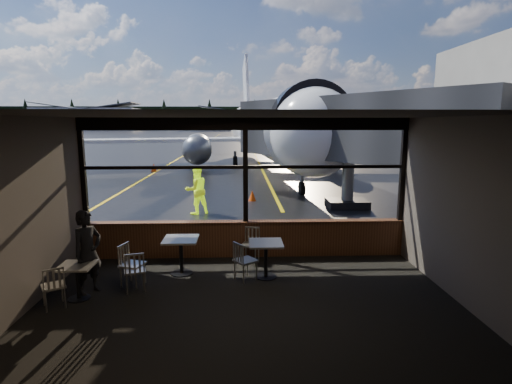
{
  "coord_description": "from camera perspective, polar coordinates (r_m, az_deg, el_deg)",
  "views": [
    {
      "loc": [
        -0.14,
        -9.79,
        3.38
      ],
      "look_at": [
        0.3,
        1.0,
        1.5
      ],
      "focal_mm": 28.0,
      "sensor_mm": 36.0,
      "label": 1
    }
  ],
  "objects": [
    {
      "name": "window_transom",
      "position": [
        9.85,
        -1.52,
        3.58
      ],
      "size": [
        8.0,
        0.1,
        0.08
      ],
      "primitive_type": "cube",
      "color": "black",
      "rests_on": "ground"
    },
    {
      "name": "ground_plane",
      "position": [
        129.83,
        -2.32,
        8.35
      ],
      "size": [
        520.0,
        520.0,
        0.0
      ],
      "primitive_type": "plane",
      "color": "black",
      "rests_on": "ground"
    },
    {
      "name": "mullion_left",
      "position": [
        10.57,
        -23.48,
        2.65
      ],
      "size": [
        0.12,
        0.12,
        2.6
      ],
      "primitive_type": "cube",
      "color": "black",
      "rests_on": "ground"
    },
    {
      "name": "fuel_tank_a",
      "position": [
        194.1,
        -11.36,
        9.55
      ],
      "size": [
        8.0,
        8.0,
        6.0
      ],
      "primitive_type": "cylinder",
      "color": "silver",
      "rests_on": "ground_plane"
    },
    {
      "name": "ground_crew",
      "position": [
        15.06,
        -8.51,
        0.29
      ],
      "size": [
        1.11,
        1.04,
        1.81
      ],
      "primitive_type": "imported",
      "rotation": [
        0.0,
        0.0,
        3.68
      ],
      "color": "#BFF219",
      "rests_on": "ground_plane"
    },
    {
      "name": "airliner",
      "position": [
        30.62,
        1.42,
        13.71
      ],
      "size": [
        32.45,
        37.89,
        10.88
      ],
      "primitive_type": null,
      "rotation": [
        0.0,
        0.0,
        0.08
      ],
      "color": "white",
      "rests_on": "ground_plane"
    },
    {
      "name": "chair_left_s",
      "position": [
        8.4,
        -26.97,
        -11.94
      ],
      "size": [
        0.61,
        0.61,
        0.82
      ],
      "primitive_type": null,
      "rotation": [
        0.0,
        0.0,
        0.56
      ],
      "color": "#AEA99D",
      "rests_on": "carpet_floor"
    },
    {
      "name": "cafe_table_near",
      "position": [
        8.9,
        1.4,
        -9.68
      ],
      "size": [
        0.73,
        0.73,
        0.8
      ],
      "primitive_type": null,
      "color": "gray",
      "rests_on": "carpet_floor"
    },
    {
      "name": "treeline",
      "position": [
        219.81,
        -2.36,
        10.53
      ],
      "size": [
        360.0,
        3.0,
        12.0
      ],
      "primitive_type": "cube",
      "color": "black",
      "rests_on": "ground_plane"
    },
    {
      "name": "passenger",
      "position": [
        8.64,
        -22.9,
        -7.95
      ],
      "size": [
        0.68,
        0.74,
        1.7
      ],
      "primitive_type": "imported",
      "rotation": [
        0.0,
        0.0,
        0.99
      ],
      "color": "black",
      "rests_on": "carpet_floor"
    },
    {
      "name": "cafe_table_left",
      "position": [
        8.59,
        -24.1,
        -11.67
      ],
      "size": [
        0.63,
        0.63,
        0.7
      ],
      "primitive_type": null,
      "color": "#9C9890",
      "rests_on": "carpet_floor"
    },
    {
      "name": "window_header",
      "position": [
        9.79,
        -1.55,
        9.7
      ],
      "size": [
        8.0,
        0.18,
        0.3
      ],
      "primitive_type": "cube",
      "color": "black",
      "rests_on": "ground"
    },
    {
      "name": "window_sill",
      "position": [
        10.22,
        -1.47,
        -6.79
      ],
      "size": [
        8.0,
        0.28,
        0.9
      ],
      "primitive_type": "cube",
      "color": "#4A2716",
      "rests_on": "ground"
    },
    {
      "name": "fuel_tank_b",
      "position": [
        192.82,
        -8.39,
        9.64
      ],
      "size": [
        8.0,
        8.0,
        6.0
      ],
      "primitive_type": "cylinder",
      "color": "silver",
      "rests_on": "ground_plane"
    },
    {
      "name": "chair_near_n",
      "position": [
        9.82,
        -0.8,
        -7.6
      ],
      "size": [
        0.58,
        0.58,
        0.86
      ],
      "primitive_type": null,
      "rotation": [
        0.0,
        0.0,
        2.85
      ],
      "color": "#A9A499",
      "rests_on": "carpet_floor"
    },
    {
      "name": "mullion_centre",
      "position": [
        9.86,
        -1.51,
        3.0
      ],
      "size": [
        0.12,
        0.12,
        2.6
      ],
      "primitive_type": "cube",
      "color": "black",
      "rests_on": "ground"
    },
    {
      "name": "cone_nose",
      "position": [
        17.48,
        -0.54,
        -0.52
      ],
      "size": [
        0.33,
        0.33,
        0.46
      ],
      "primitive_type": "cone",
      "color": "#FF5908",
      "rests_on": "ground_plane"
    },
    {
      "name": "chair_near_w",
      "position": [
        8.73,
        -1.5,
        -9.82
      ],
      "size": [
        0.66,
        0.66,
        0.88
      ],
      "primitive_type": null,
      "rotation": [
        0.0,
        0.0,
        -0.98
      ],
      "color": "#B7B1A5",
      "rests_on": "carpet_floor"
    },
    {
      "name": "mullion_right",
      "position": [
        10.68,
        20.23,
        2.92
      ],
      "size": [
        0.12,
        0.12,
        2.6
      ],
      "primitive_type": "cube",
      "color": "black",
      "rests_on": "ground"
    },
    {
      "name": "hangar_mid",
      "position": [
        194.8,
        -2.35,
        10.32
      ],
      "size": [
        38.0,
        15.0,
        10.0
      ],
      "primitive_type": null,
      "color": "silver",
      "rests_on": "ground_plane"
    },
    {
      "name": "hangar_right",
      "position": [
        197.2,
        15.66,
        10.25
      ],
      "size": [
        50.0,
        20.0,
        12.0
      ],
      "primitive_type": null,
      "color": "silver",
      "rests_on": "ground_plane"
    },
    {
      "name": "carpet_floor",
      "position": [
        7.58,
        -1.08,
        -16.51
      ],
      "size": [
        8.0,
        6.0,
        0.01
      ],
      "primitive_type": "cube",
      "color": "black",
      "rests_on": "ground"
    },
    {
      "name": "chair_mid_s",
      "position": [
        8.57,
        -16.94,
        -10.71
      ],
      "size": [
        0.58,
        0.58,
        0.85
      ],
      "primitive_type": null,
      "rotation": [
        0.0,
        0.0,
        0.29
      ],
      "color": "#ABA69A",
      "rests_on": "carpet_floor"
    },
    {
      "name": "fuel_tank_c",
      "position": [
        192.04,
        -5.37,
        9.7
      ],
      "size": [
        8.0,
        8.0,
        6.0
      ],
      "primitive_type": "cylinder",
      "color": "silver",
      "rests_on": "ground_plane"
    },
    {
      "name": "wall_back",
      "position": [
        4.13,
        -0.2,
        -13.34
      ],
      "size": [
        8.0,
        0.04,
        3.5
      ],
      "primitive_type": "cube",
      "color": "#4E453E",
      "rests_on": "ground"
    },
    {
      "name": "wall_left",
      "position": [
        7.98,
        -31.27,
        -3.36
      ],
      "size": [
        0.04,
        6.0,
        3.5
      ],
      "primitive_type": "cube",
      "color": "#4E453E",
      "rests_on": "ground"
    },
    {
      "name": "hangar_left",
      "position": [
        202.25,
        -22.91,
        9.69
      ],
      "size": [
        45.0,
        18.0,
        11.0
      ],
      "primitive_type": null,
      "color": "silver",
      "rests_on": "ground_plane"
    },
    {
      "name": "jet_bridge",
      "position": [
        15.76,
        11.46,
        6.68
      ],
      "size": [
        9.59,
        11.72,
        5.12
      ],
      "primitive_type": null,
      "color": "#2B2B2D",
      "rests_on": "ground_plane"
    },
    {
      "name": "cone_wing",
      "position": [
        28.98,
        -14.38,
        3.42
      ],
      "size": [
        0.41,
        0.41,
        0.57
      ],
      "primitive_type": "cone",
      "color": "orange",
      "rests_on": "ground_plane"
    },
    {
      "name": "wall_right",
      "position": [
        8.12,
        28.43,
        -2.9
      ],
      "size": [
        0.04,
        6.0,
        3.5
      ],
      "primitive_type": "cube",
      "color": "#4E453E",
      "rests_on": "ground"
    },
    {
      "name": "cafe_table_mid",
      "position": [
        9.23,
        -10.63,
        -9.02
      ],
      "size": [
        0.76,
        0.76,
        0.83
      ],
      "primitive_type": null,
      "color": "gray",
      "rests_on": "carpet_floor"
    },
    {
      "name": "ceiling",
      "position": [
        6.79,
        -1.18,
        10.9
      ],
      "size": [
        8.0,
        6.0,
        0.04
      ],
      "primitive_type": "cube",
      "color": "#38332D",
      "rests_on": "ground"
    },
    {
      "name": "chair_mid_w",
      "position": [
        8.84,
        -17.21,
        -9.93
      ],
      "size": [
        0.62,
        0.62,
        0.9
      ],
      "primitive_type": null,
      "rotation": [
        0.0,
        0.0,
        -1.87
      ],
      "color": "beige",
      "rests_on": "carpet_floor"
    }
  ]
}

